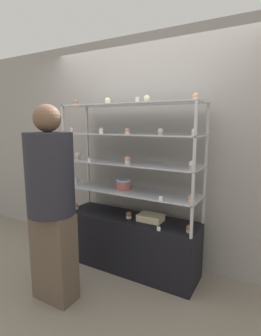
# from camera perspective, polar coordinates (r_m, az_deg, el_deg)

# --- Properties ---
(ground_plane) EXTENTS (20.00, 20.00, 0.00)m
(ground_plane) POSITION_cam_1_polar(r_m,az_deg,el_deg) (3.19, -0.00, -20.82)
(ground_plane) COLOR gray
(back_wall) EXTENTS (8.00, 0.05, 2.60)m
(back_wall) POSITION_cam_1_polar(r_m,az_deg,el_deg) (3.09, 3.37, 3.73)
(back_wall) COLOR gray
(back_wall) RESTS_ON ground_plane
(display_base) EXTENTS (1.51, 0.44, 0.60)m
(display_base) POSITION_cam_1_polar(r_m,az_deg,el_deg) (3.05, -0.00, -15.92)
(display_base) COLOR black
(display_base) RESTS_ON ground_plane
(display_riser_lower) EXTENTS (1.51, 0.44, 0.30)m
(display_riser_lower) POSITION_cam_1_polar(r_m,az_deg,el_deg) (2.84, -0.00, -5.18)
(display_riser_lower) COLOR #B7B7BC
(display_riser_lower) RESTS_ON display_base
(display_riser_middle) EXTENTS (1.51, 0.44, 0.30)m
(display_riser_middle) POSITION_cam_1_polar(r_m,az_deg,el_deg) (2.78, -0.00, 0.87)
(display_riser_middle) COLOR #B7B7BC
(display_riser_middle) RESTS_ON display_riser_lower
(display_riser_upper) EXTENTS (1.51, 0.44, 0.30)m
(display_riser_upper) POSITION_cam_1_polar(r_m,az_deg,el_deg) (2.75, -0.00, 7.12)
(display_riser_upper) COLOR #B7B7BC
(display_riser_upper) RESTS_ON display_riser_middle
(display_riser_top) EXTENTS (1.51, 0.44, 0.30)m
(display_riser_top) POSITION_cam_1_polar(r_m,az_deg,el_deg) (2.75, -0.00, 13.44)
(display_riser_top) COLOR #B7B7BC
(display_riser_top) RESTS_ON display_riser_upper
(layer_cake_centerpiece) EXTENTS (0.16, 0.16, 0.11)m
(layer_cake_centerpiece) POSITION_cam_1_polar(r_m,az_deg,el_deg) (2.87, -1.60, -3.56)
(layer_cake_centerpiece) COLOR #C66660
(layer_cake_centerpiece) RESTS_ON display_riser_lower
(sheet_cake_frosted) EXTENTS (0.26, 0.18, 0.07)m
(sheet_cake_frosted) POSITION_cam_1_polar(r_m,az_deg,el_deg) (2.81, 4.39, -10.75)
(sheet_cake_frosted) COLOR beige
(sheet_cake_frosted) RESTS_ON display_base
(cupcake_0) EXTENTS (0.06, 0.06, 0.08)m
(cupcake_0) POSITION_cam_1_polar(r_m,az_deg,el_deg) (3.23, -11.84, -8.13)
(cupcake_0) COLOR beige
(cupcake_0) RESTS_ON display_base
(cupcake_1) EXTENTS (0.06, 0.06, 0.08)m
(cupcake_1) POSITION_cam_1_polar(r_m,az_deg,el_deg) (2.88, -0.37, -10.20)
(cupcake_1) COLOR white
(cupcake_1) RESTS_ON display_base
(cupcake_2) EXTENTS (0.06, 0.06, 0.08)m
(cupcake_2) POSITION_cam_1_polar(r_m,az_deg,el_deg) (2.59, 12.67, -12.76)
(cupcake_2) COLOR #CCB28C
(cupcake_2) RESTS_ON display_base
(price_tag_0) EXTENTS (0.04, 0.00, 0.04)m
(price_tag_0) POSITION_cam_1_polar(r_m,az_deg,el_deg) (2.58, 6.14, -13.02)
(price_tag_0) COLOR white
(price_tag_0) RESTS_ON display_base
(cupcake_3) EXTENTS (0.06, 0.06, 0.07)m
(cupcake_3) POSITION_cam_1_polar(r_m,az_deg,el_deg) (3.16, -11.72, -2.87)
(cupcake_3) COLOR white
(cupcake_3) RESTS_ON display_riser_lower
(cupcake_4) EXTENTS (0.06, 0.06, 0.07)m
(cupcake_4) POSITION_cam_1_polar(r_m,az_deg,el_deg) (2.46, 13.14, -6.51)
(cupcake_4) COLOR beige
(cupcake_4) RESTS_ON display_riser_lower
(price_tag_1) EXTENTS (0.04, 0.00, 0.04)m
(price_tag_1) POSITION_cam_1_polar(r_m,az_deg,el_deg) (2.47, 6.58, -6.58)
(price_tag_1) COLOR white
(price_tag_1) RESTS_ON display_riser_lower
(cupcake_5) EXTENTS (0.06, 0.06, 0.08)m
(cupcake_5) POSITION_cam_1_polar(r_m,az_deg,el_deg) (3.13, -11.40, 2.66)
(cupcake_5) COLOR #CCB28C
(cupcake_5) RESTS_ON display_riser_middle
(cupcake_6) EXTENTS (0.06, 0.06, 0.08)m
(cupcake_6) POSITION_cam_1_polar(r_m,az_deg,el_deg) (2.69, -0.67, 1.74)
(cupcake_6) COLOR beige
(cupcake_6) RESTS_ON display_riser_middle
(cupcake_7) EXTENTS (0.06, 0.06, 0.08)m
(cupcake_7) POSITION_cam_1_polar(r_m,az_deg,el_deg) (2.44, 13.27, 0.65)
(cupcake_7) COLOR #CCB28C
(cupcake_7) RESTS_ON display_riser_middle
(price_tag_2) EXTENTS (0.04, 0.00, 0.04)m
(price_tag_2) POSITION_cam_1_polar(r_m,az_deg,el_deg) (2.83, -9.01, 1.73)
(price_tag_2) COLOR white
(price_tag_2) RESTS_ON display_riser_middle
(cupcake_8) EXTENTS (0.05, 0.05, 0.06)m
(cupcake_8) POSITION_cam_1_polar(r_m,az_deg,el_deg) (3.07, -12.59, 8.04)
(cupcake_8) COLOR white
(cupcake_8) RESTS_ON display_riser_upper
(cupcake_9) EXTENTS (0.05, 0.05, 0.06)m
(cupcake_9) POSITION_cam_1_polar(r_m,az_deg,el_deg) (2.89, -6.41, 8.12)
(cupcake_9) COLOR beige
(cupcake_9) RESTS_ON display_riser_upper
(cupcake_10) EXTENTS (0.05, 0.05, 0.06)m
(cupcake_10) POSITION_cam_1_polar(r_m,az_deg,el_deg) (2.67, -0.67, 8.06)
(cupcake_10) COLOR white
(cupcake_10) RESTS_ON display_riser_upper
(cupcake_11) EXTENTS (0.05, 0.05, 0.06)m
(cupcake_11) POSITION_cam_1_polar(r_m,az_deg,el_deg) (2.54, 6.52, 7.91)
(cupcake_11) COLOR #CCB28C
(cupcake_11) RESTS_ON display_riser_upper
(cupcake_12) EXTENTS (0.05, 0.05, 0.06)m
(cupcake_12) POSITION_cam_1_polar(r_m,az_deg,el_deg) (2.43, 13.68, 7.62)
(cupcake_12) COLOR white
(cupcake_12) RESTS_ON display_riser_upper
(price_tag_3) EXTENTS (0.04, 0.00, 0.04)m
(price_tag_3) POSITION_cam_1_polar(r_m,az_deg,el_deg) (2.71, -6.41, 7.86)
(price_tag_3) COLOR white
(price_tag_3) RESTS_ON display_riser_upper
(cupcake_13) EXTENTS (0.06, 0.06, 0.07)m
(cupcake_13) POSITION_cam_1_polar(r_m,az_deg,el_deg) (3.11, -11.92, 13.70)
(cupcake_13) COLOR #CCB28C
(cupcake_13) RESTS_ON display_riser_top
(cupcake_14) EXTENTS (0.06, 0.06, 0.07)m
(cupcake_14) POSITION_cam_1_polar(r_m,az_deg,el_deg) (2.81, -4.99, 14.32)
(cupcake_14) COLOR white
(cupcake_14) RESTS_ON display_riser_top
(cupcake_15) EXTENTS (0.06, 0.06, 0.07)m
(cupcake_15) POSITION_cam_1_polar(r_m,az_deg,el_deg) (2.56, 3.59, 14.78)
(cupcake_15) COLOR #CCB28C
(cupcake_15) RESTS_ON display_riser_top
(cupcake_16) EXTENTS (0.06, 0.06, 0.07)m
(cupcake_16) POSITION_cam_1_polar(r_m,az_deg,el_deg) (2.43, 14.06, 14.81)
(cupcake_16) COLOR white
(cupcake_16) RESTS_ON display_riser_top
(price_tag_4) EXTENTS (0.04, 0.00, 0.04)m
(price_tag_4) POSITION_cam_1_polar(r_m,az_deg,el_deg) (2.49, 1.47, 14.74)
(price_tag_4) COLOR white
(price_tag_4) RESTS_ON display_riser_top
(customer_figure) EXTENTS (0.42, 0.42, 1.78)m
(customer_figure) POSITION_cam_1_polar(r_m,az_deg,el_deg) (2.43, -16.85, -6.72)
(customer_figure) COLOR brown
(customer_figure) RESTS_ON ground_plane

